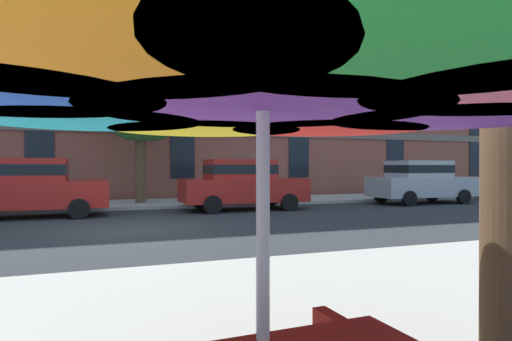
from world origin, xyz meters
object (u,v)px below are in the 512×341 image
street_tree_middle (147,102)px  sedan_red (29,186)px  patio_umbrella (263,59)px  sedan_silver (421,181)px  sedan_red_midblock (242,183)px

street_tree_middle → sedan_red: bearing=-142.7°
sedan_red → patio_umbrella: 13.01m
patio_umbrella → sedan_red: bearing=101.6°
sedan_silver → patio_umbrella: bearing=-133.2°
sedan_red → sedan_red_midblock: same height
street_tree_middle → patio_umbrella: bearing=-94.1°
sedan_red_midblock → street_tree_middle: size_ratio=0.77×
sedan_red → patio_umbrella: size_ratio=1.32×
street_tree_middle → patio_umbrella: 15.72m
sedan_silver → street_tree_middle: bearing=165.3°
sedan_red_midblock → street_tree_middle: bearing=136.5°
sedan_red_midblock → sedan_red: bearing=180.0°
sedan_silver → street_tree_middle: size_ratio=0.77×
sedan_red_midblock → patio_umbrella: size_ratio=1.32×
sedan_red → street_tree_middle: 5.63m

